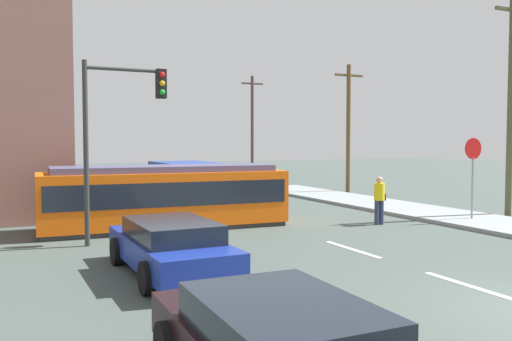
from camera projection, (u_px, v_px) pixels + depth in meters
The scene contains 14 objects.
ground_plane at pixel (282, 228), 17.70m from camera, with size 120.00×120.00×0.00m, color #44504B.
lane_stripe_1 at pixel (470, 286), 10.46m from camera, with size 0.16×2.40×0.01m, color silver.
lane_stripe_2 at pixel (352, 249), 14.08m from camera, with size 0.16×2.40×0.01m, color silver.
lane_stripe_3 at pixel (206, 204), 24.64m from camera, with size 0.16×2.40×0.01m, color silver.
lane_stripe_4 at pixel (171, 193), 30.07m from camera, with size 0.16×2.40×0.01m, color silver.
streetcar_tram at pixel (165, 196), 17.65m from camera, with size 8.08×2.84×2.09m.
city_bus at pixel (192, 180), 24.41m from camera, with size 2.67×5.94×1.92m.
pedestrian_crossing at pixel (379, 198), 18.33m from camera, with size 0.47×0.36×1.67m.
parked_sedan_mid at pixel (170, 246), 11.42m from camera, with size 2.02×4.56×1.19m.
stop_sign at pixel (473, 161), 18.84m from camera, with size 0.76×0.07×2.88m.
traffic_light_mast at pixel (118, 118), 14.73m from camera, with size 2.32×0.33×5.10m.
utility_pole_near at pixel (511, 102), 20.10m from camera, with size 1.80×0.24×8.45m.
utility_pole_mid at pixel (348, 126), 29.75m from camera, with size 1.80×0.24×7.23m.
utility_pole_far at pixel (252, 125), 41.21m from camera, with size 1.80×0.24×8.04m.
Camera 1 is at (-8.21, -5.57, 2.85)m, focal length 37.05 mm.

